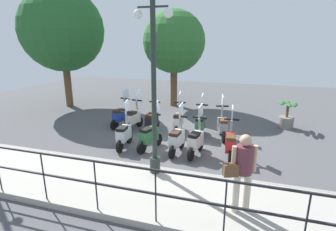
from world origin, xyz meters
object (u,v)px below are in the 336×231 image
Objects in this scene: potted_palm at (287,117)px; scooter_far_2 at (178,121)px; scooter_near_2 at (177,139)px; scooter_near_1 at (196,140)px; scooter_near_3 at (150,135)px; tree_distant at (174,42)px; scooter_near_4 at (124,134)px; scooter_far_4 at (134,118)px; lamp_post_near at (154,99)px; scooter_far_3 at (152,120)px; pedestrian_with_bag at (242,168)px; scooter_near_0 at (230,143)px; scooter_far_5 at (121,116)px; scooter_far_1 at (200,124)px; tree_large at (62,30)px; scooter_far_0 at (222,126)px.

potted_palm is 0.69× the size of scooter_far_2.
potted_palm is 5.11m from scooter_near_2.
scooter_near_3 is at bearing 98.93° from scooter_near_1.
tree_distant reaches higher than scooter_near_4.
scooter_near_2 is 2.78m from scooter_far_4.
tree_distant reaches higher than lamp_post_near.
scooter_near_4 is at bearing -156.43° from scooter_far_4.
scooter_far_2 and scooter_far_3 have the same top height.
scooter_far_4 is at bearing 109.17° from potted_palm.
scooter_near_1 is at bearing -124.79° from scooter_far_3.
pedestrian_with_bag reaches higher than scooter_far_3.
scooter_near_0 is 1.00× the size of scooter_far_2.
tree_distant is 3.20× the size of scooter_far_5.
scooter_far_1 and scooter_far_4 have the same top height.
scooter_near_2 is 1.76m from scooter_near_4.
scooter_near_3 is at bearing -171.48° from tree_distant.
pedestrian_with_bag reaches higher than scooter_far_5.
tree_large is at bearing 64.89° from scooter_near_2.
lamp_post_near reaches higher than scooter_near_2.
scooter_near_2 is (-0.03, 0.59, 0.00)m from scooter_near_1.
scooter_far_4 is at bearing 10.64° from scooter_near_4.
scooter_far_5 is at bearing 75.00° from scooter_far_0.
pedestrian_with_bag is at bearing 177.01° from scooter_far_0.
potted_palm is 0.69× the size of scooter_near_2.
tree_distant is 7.37m from scooter_near_0.
scooter_far_5 is at bearing -119.55° from tree_large.
potted_palm is at bearing -35.88° from pedestrian_with_bag.
tree_large is at bearing 76.53° from scooter_far_5.
scooter_near_2 is (2.61, 1.97, -0.60)m from pedestrian_with_bag.
tree_large is 7.70m from scooter_near_4.
scooter_near_2 is 1.00× the size of scooter_far_3.
scooter_near_1 is at bearing -175.56° from scooter_far_1.
scooter_near_1 is at bearing -72.43° from scooter_near_3.
scooter_near_4 and scooter_far_1 have the same top height.
lamp_post_near reaches higher than scooter_near_3.
potted_palm is at bearing -29.69° from scooter_near_1.
tree_large reaches higher than tree_distant.
scooter_far_2 reaches higher than potted_palm.
scooter_near_3 and scooter_far_4 have the same top height.
tree_distant is 3.20× the size of scooter_near_2.
scooter_far_1 is at bearing 33.07° from scooter_near_0.
scooter_near_0 is 4.12m from scooter_far_4.
scooter_near_0 is at bearing -149.98° from tree_distant.
scooter_near_1 and scooter_far_3 have the same top height.
scooter_far_0 is (1.68, -0.62, 0.00)m from scooter_near_1.
lamp_post_near reaches higher than scooter_far_0.
scooter_far_2 is at bearing 3.09° from scooter_near_3.
scooter_near_1 and scooter_far_5 have the same top height.
scooter_far_4 is (1.57, 3.81, 0.00)m from scooter_near_0.
scooter_near_2 is (1.59, -0.15, -1.58)m from lamp_post_near.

